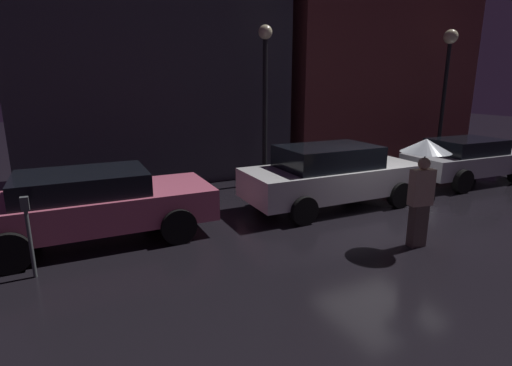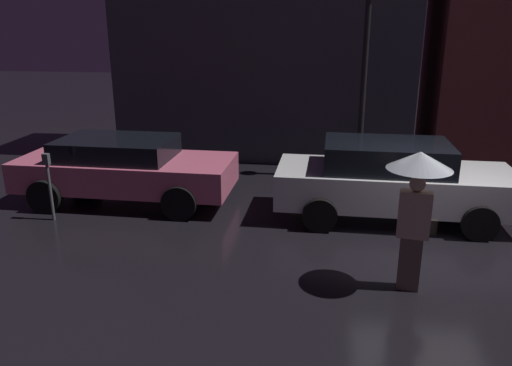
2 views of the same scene
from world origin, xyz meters
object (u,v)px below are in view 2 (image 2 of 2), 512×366
at_px(pedestrian_with_umbrella, 417,190).
at_px(parked_car_pink, 125,168).
at_px(parked_car_white, 392,179).
at_px(street_lamp_near, 366,49).
at_px(parking_meter, 49,180).

bearing_deg(pedestrian_with_umbrella, parked_car_pink, -20.58).
bearing_deg(parked_car_pink, parked_car_white, -1.44).
xyz_separation_m(pedestrian_with_umbrella, street_lamp_near, (-0.44, 5.62, 1.62)).
distance_m(parking_meter, street_lamp_near, 7.64).
height_order(parked_car_white, parking_meter, parked_car_white).
xyz_separation_m(parked_car_pink, parked_car_white, (5.63, -0.21, 0.05)).
relative_size(parked_car_pink, parked_car_white, 1.00).
relative_size(parked_car_white, street_lamp_near, 0.99).
distance_m(parked_car_white, parking_meter, 6.75).
height_order(pedestrian_with_umbrella, street_lamp_near, street_lamp_near).
distance_m(parked_car_pink, parked_car_white, 5.64).
relative_size(parking_meter, street_lamp_near, 0.29).
height_order(parked_car_pink, parked_car_white, parked_car_white).
bearing_deg(parked_car_white, street_lamp_near, 100.44).
height_order(parking_meter, street_lamp_near, street_lamp_near).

